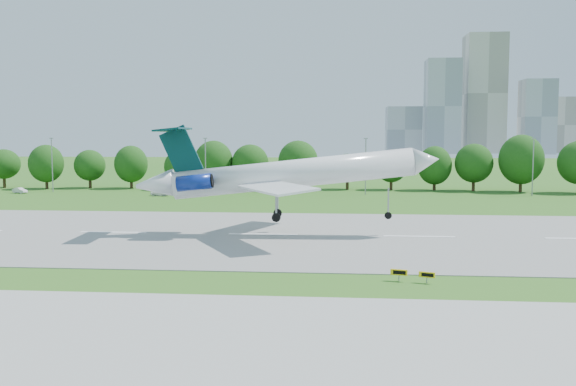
{
  "coord_description": "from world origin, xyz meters",
  "views": [
    {
      "loc": [
        10.42,
        -56.68,
        13.07
      ],
      "look_at": [
        3.86,
        18.0,
        6.14
      ],
      "focal_mm": 40.0,
      "sensor_mm": 36.0,
      "label": 1
    }
  ],
  "objects": [
    {
      "name": "ground",
      "position": [
        0.0,
        0.0,
        0.0
      ],
      "size": [
        600.0,
        600.0,
        0.0
      ],
      "primitive_type": "plane",
      "color": "#235B18",
      "rests_on": "ground"
    },
    {
      "name": "light_poles",
      "position": [
        -2.5,
        82.0,
        6.34
      ],
      "size": [
        175.9,
        0.25,
        12.19
      ],
      "color": "gray",
      "rests_on": "ground"
    },
    {
      "name": "runway",
      "position": [
        0.0,
        25.0,
        0.04
      ],
      "size": [
        400.0,
        45.0,
        0.08
      ],
      "primitive_type": "cube",
      "color": "gray",
      "rests_on": "ground"
    },
    {
      "name": "skyline",
      "position": [
        100.16,
        390.61,
        30.46
      ],
      "size": [
        127.0,
        52.0,
        80.0
      ],
      "color": "#B2B2B7",
      "rests_on": "ground"
    },
    {
      "name": "service_vehicle_b",
      "position": [
        -28.37,
        75.1,
        0.66
      ],
      "size": [
        4.03,
        2.08,
        1.31
      ],
      "primitive_type": "imported",
      "rotation": [
        0.0,
        0.0,
        1.43
      ],
      "color": "white",
      "rests_on": "ground"
    },
    {
      "name": "taxi_sign_centre",
      "position": [
        15.35,
        0.02,
        0.78
      ],
      "size": [
        1.5,
        0.55,
        1.06
      ],
      "rotation": [
        0.0,
        0.0,
        -0.26
      ],
      "color": "gray",
      "rests_on": "ground"
    },
    {
      "name": "airliner",
      "position": [
        1.93,
        24.88,
        7.93
      ],
      "size": [
        39.32,
        28.44,
        12.21
      ],
      "rotation": [
        0.0,
        -0.1,
        0.06
      ],
      "color": "white",
      "rests_on": "ground"
    },
    {
      "name": "taxi_sign_right",
      "position": [
        17.73,
        -0.55,
        0.74
      ],
      "size": [
        1.4,
        0.61,
        1.0
      ],
      "rotation": [
        0.0,
        0.0,
        -0.33
      ],
      "color": "gray",
      "rests_on": "ground"
    },
    {
      "name": "tree_line",
      "position": [
        0.0,
        92.0,
        6.19
      ],
      "size": [
        288.4,
        8.4,
        10.4
      ],
      "color": "#382314",
      "rests_on": "ground"
    },
    {
      "name": "taxiway",
      "position": [
        0.0,
        -18.0,
        0.04
      ],
      "size": [
        400.0,
        23.0,
        0.08
      ],
      "primitive_type": "cube",
      "color": "#ADADA8",
      "rests_on": "ground"
    },
    {
      "name": "service_vehicle_a",
      "position": [
        -60.96,
        78.54,
        0.61
      ],
      "size": [
        3.91,
        2.72,
        1.22
      ],
      "primitive_type": "imported",
      "rotation": [
        0.0,
        0.0,
        1.14
      ],
      "color": "silver",
      "rests_on": "ground"
    }
  ]
}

